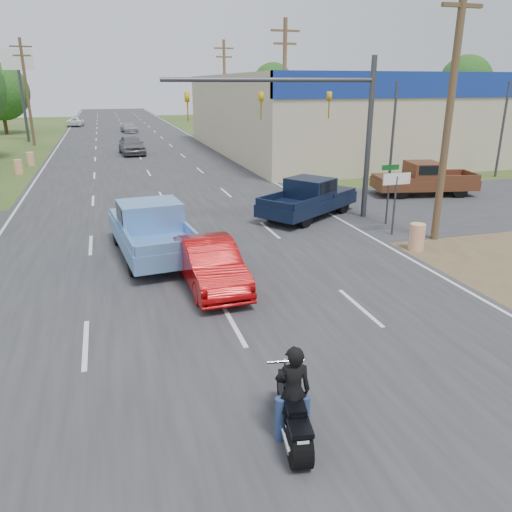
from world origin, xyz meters
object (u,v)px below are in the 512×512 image
object	(u,v)px
brown_pickup	(422,179)
rider	(293,397)
motorcycle	(293,416)
blue_pickup	(151,228)
distant_car_silver	(129,128)
distant_car_grey	(132,145)
distant_car_white	(76,122)
navy_pickup	(310,197)
red_convertible	(210,264)

from	to	relation	value
brown_pickup	rider	bearing A→B (deg)	151.50
motorcycle	blue_pickup	size ratio (longest dim) A/B	0.36
distant_car_silver	blue_pickup	bearing A→B (deg)	-99.69
distant_car_grey	distant_car_white	distance (m)	34.23
motorcycle	rider	xyz separation A→B (m)	(0.01, 0.06, 0.35)
blue_pickup	navy_pickup	world-z (taller)	blue_pickup
motorcycle	distant_car_grey	distance (m)	38.76
brown_pickup	distant_car_white	distance (m)	59.16
blue_pickup	navy_pickup	size ratio (longest dim) A/B	1.08
navy_pickup	distant_car_white	bearing A→B (deg)	157.79
motorcycle	navy_pickup	world-z (taller)	navy_pickup
blue_pickup	distant_car_grey	world-z (taller)	blue_pickup
blue_pickup	rider	bearing A→B (deg)	-88.64
rider	blue_pickup	size ratio (longest dim) A/B	0.28
brown_pickup	distant_car_white	xyz separation A→B (m)	(-20.33, 55.55, -0.31)
red_convertible	navy_pickup	size ratio (longest dim) A/B	0.77
rider	brown_pickup	size ratio (longest dim) A/B	0.29
navy_pickup	distant_car_silver	distance (m)	46.38
navy_pickup	brown_pickup	world-z (taller)	brown_pickup
motorcycle	distant_car_grey	xyz separation A→B (m)	(-0.41, 38.75, 0.33)
red_convertible	motorcycle	bearing A→B (deg)	-92.68
rider	distant_car_white	bearing A→B (deg)	-75.49
red_convertible	distant_car_white	bearing A→B (deg)	93.56
brown_pickup	distant_car_grey	xyz separation A→B (m)	(-14.33, 21.85, -0.10)
motorcycle	distant_car_white	distance (m)	72.74
rider	navy_pickup	bearing A→B (deg)	-104.08
distant_car_grey	distant_car_silver	bearing A→B (deg)	83.27
motorcycle	rider	size ratio (longest dim) A/B	1.30
navy_pickup	distant_car_silver	bearing A→B (deg)	152.63
distant_car_grey	distant_car_white	xyz separation A→B (m)	(-6.00, 33.70, -0.21)
distant_car_grey	distant_car_white	world-z (taller)	distant_car_grey
rider	blue_pickup	bearing A→B (deg)	-73.37
distant_car_white	red_convertible	bearing A→B (deg)	101.54
distant_car_grey	distant_car_silver	world-z (taller)	distant_car_grey
motorcycle	distant_car_silver	bearing A→B (deg)	98.97
navy_pickup	distant_car_silver	size ratio (longest dim) A/B	1.33
navy_pickup	distant_car_white	distance (m)	59.52
blue_pickup	motorcycle	bearing A→B (deg)	-88.73
navy_pickup	brown_pickup	bearing A→B (deg)	74.29
red_convertible	rider	world-z (taller)	rider
rider	blue_pickup	world-z (taller)	blue_pickup
rider	distant_car_white	distance (m)	72.68
blue_pickup	distant_car_silver	distance (m)	49.53
motorcycle	distant_car_silver	size ratio (longest dim) A/B	0.52
distant_car_white	motorcycle	bearing A→B (deg)	100.92
rider	distant_car_silver	bearing A→B (deg)	-81.02
blue_pickup	distant_car_silver	xyz separation A→B (m)	(1.84, 49.49, -0.37)
rider	distant_car_white	xyz separation A→B (m)	(-6.42, 72.40, -0.24)
navy_pickup	brown_pickup	xyz separation A→B (m)	(7.71, 2.62, 0.01)
blue_pickup	brown_pickup	distance (m)	16.43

